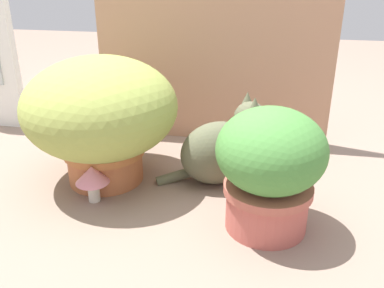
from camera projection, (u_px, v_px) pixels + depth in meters
ground_plane at (153, 201)px, 1.37m from camera, size 6.00×6.00×0.00m
cardboard_backdrop at (213, 55)px, 1.70m from camera, size 0.95×0.03×0.71m
grass_planter at (101, 113)px, 1.41m from camera, size 0.51×0.51×0.43m
leafy_planter at (270, 167)px, 1.17m from camera, size 0.30×0.30×0.36m
cat at (223, 149)px, 1.44m from camera, size 0.39×0.27×0.32m
mushroom_ornament_pink at (92, 177)px, 1.34m from camera, size 0.11×0.11×0.12m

